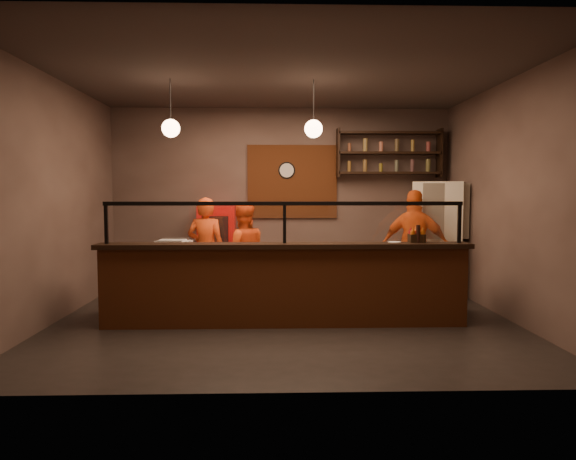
{
  "coord_description": "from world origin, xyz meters",
  "views": [
    {
      "loc": [
        -0.14,
        -6.72,
        1.68
      ],
      "look_at": [
        0.06,
        0.3,
        1.19
      ],
      "focal_mm": 32.0,
      "sensor_mm": 36.0,
      "label": 1
    }
  ],
  "objects_px": {
    "condiment_caddy": "(417,238)",
    "cook_mid": "(242,253)",
    "cook_left": "(206,250)",
    "pepper_mill": "(418,234)",
    "pizza_dough": "(302,250)",
    "red_cooler": "(217,248)",
    "fridge": "(438,239)",
    "wall_clock": "(287,170)",
    "cook_right": "(415,246)"
  },
  "relations": [
    {
      "from": "fridge",
      "to": "condiment_caddy",
      "type": "distance_m",
      "value": 2.16
    },
    {
      "from": "cook_right",
      "to": "condiment_caddy",
      "type": "xyz_separation_m",
      "value": [
        -0.36,
        -1.35,
        0.24
      ]
    },
    {
      "from": "cook_left",
      "to": "cook_mid",
      "type": "height_order",
      "value": "cook_left"
    },
    {
      "from": "wall_clock",
      "to": "pizza_dough",
      "type": "distance_m",
      "value": 2.44
    },
    {
      "from": "fridge",
      "to": "red_cooler",
      "type": "xyz_separation_m",
      "value": [
        -3.71,
        0.45,
        -0.2
      ]
    },
    {
      "from": "cook_right",
      "to": "pizza_dough",
      "type": "height_order",
      "value": "cook_right"
    },
    {
      "from": "pizza_dough",
      "to": "red_cooler",
      "type": "bearing_deg",
      "value": 127.11
    },
    {
      "from": "pepper_mill",
      "to": "cook_mid",
      "type": "bearing_deg",
      "value": 149.48
    },
    {
      "from": "cook_right",
      "to": "fridge",
      "type": "xyz_separation_m",
      "value": [
        0.55,
        0.6,
        0.07
      ]
    },
    {
      "from": "fridge",
      "to": "red_cooler",
      "type": "relative_size",
      "value": 1.27
    },
    {
      "from": "cook_left",
      "to": "condiment_caddy",
      "type": "relative_size",
      "value": 8.4
    },
    {
      "from": "fridge",
      "to": "cook_left",
      "type": "bearing_deg",
      "value": -151.16
    },
    {
      "from": "condiment_caddy",
      "to": "pepper_mill",
      "type": "height_order",
      "value": "pepper_mill"
    },
    {
      "from": "fridge",
      "to": "pizza_dough",
      "type": "height_order",
      "value": "fridge"
    },
    {
      "from": "wall_clock",
      "to": "condiment_caddy",
      "type": "relative_size",
      "value": 1.55
    },
    {
      "from": "fridge",
      "to": "pizza_dough",
      "type": "xyz_separation_m",
      "value": [
        -2.34,
        -1.37,
        -0.03
      ]
    },
    {
      "from": "cook_right",
      "to": "pizza_dough",
      "type": "xyz_separation_m",
      "value": [
        -1.79,
        -0.77,
        0.03
      ]
    },
    {
      "from": "red_cooler",
      "to": "condiment_caddy",
      "type": "distance_m",
      "value": 3.71
    },
    {
      "from": "red_cooler",
      "to": "pizza_dough",
      "type": "bearing_deg",
      "value": -54.12
    },
    {
      "from": "fridge",
      "to": "condiment_caddy",
      "type": "height_order",
      "value": "fridge"
    },
    {
      "from": "cook_left",
      "to": "pepper_mill",
      "type": "bearing_deg",
      "value": 163.67
    },
    {
      "from": "cook_mid",
      "to": "wall_clock",
      "type": "bearing_deg",
      "value": -128.94
    },
    {
      "from": "fridge",
      "to": "condiment_caddy",
      "type": "bearing_deg",
      "value": -94.06
    },
    {
      "from": "cook_right",
      "to": "condiment_caddy",
      "type": "height_order",
      "value": "cook_right"
    },
    {
      "from": "cook_right",
      "to": "red_cooler",
      "type": "relative_size",
      "value": 1.18
    },
    {
      "from": "wall_clock",
      "to": "condiment_caddy",
      "type": "xyz_separation_m",
      "value": [
        1.59,
        -2.71,
        -0.99
      ]
    },
    {
      "from": "cook_right",
      "to": "fridge",
      "type": "bearing_deg",
      "value": -111.99
    },
    {
      "from": "cook_mid",
      "to": "fridge",
      "type": "bearing_deg",
      "value": 179.3
    },
    {
      "from": "cook_right",
      "to": "pepper_mill",
      "type": "xyz_separation_m",
      "value": [
        -0.36,
        -1.41,
        0.3
      ]
    },
    {
      "from": "cook_mid",
      "to": "condiment_caddy",
      "type": "bearing_deg",
      "value": 138.47
    },
    {
      "from": "wall_clock",
      "to": "fridge",
      "type": "distance_m",
      "value": 2.86
    },
    {
      "from": "wall_clock",
      "to": "cook_left",
      "type": "relative_size",
      "value": 0.18
    },
    {
      "from": "red_cooler",
      "to": "pizza_dough",
      "type": "distance_m",
      "value": 2.28
    },
    {
      "from": "cook_right",
      "to": "condiment_caddy",
      "type": "relative_size",
      "value": 8.99
    },
    {
      "from": "fridge",
      "to": "pepper_mill",
      "type": "bearing_deg",
      "value": -93.41
    },
    {
      "from": "red_cooler",
      "to": "pepper_mill",
      "type": "height_order",
      "value": "red_cooler"
    },
    {
      "from": "pizza_dough",
      "to": "condiment_caddy",
      "type": "height_order",
      "value": "condiment_caddy"
    },
    {
      "from": "cook_left",
      "to": "cook_right",
      "type": "relative_size",
      "value": 0.93
    },
    {
      "from": "cook_mid",
      "to": "pepper_mill",
      "type": "height_order",
      "value": "cook_mid"
    },
    {
      "from": "pizza_dough",
      "to": "wall_clock",
      "type": "bearing_deg",
      "value": 94.32
    },
    {
      "from": "cook_right",
      "to": "condiment_caddy",
      "type": "bearing_deg",
      "value": 95.64
    },
    {
      "from": "cook_mid",
      "to": "pepper_mill",
      "type": "xyz_separation_m",
      "value": [
        2.3,
        -1.36,
        0.4
      ]
    },
    {
      "from": "condiment_caddy",
      "to": "pepper_mill",
      "type": "relative_size",
      "value": 0.85
    },
    {
      "from": "pizza_dough",
      "to": "condiment_caddy",
      "type": "bearing_deg",
      "value": -22.05
    },
    {
      "from": "red_cooler",
      "to": "pepper_mill",
      "type": "bearing_deg",
      "value": -42.41
    },
    {
      "from": "cook_mid",
      "to": "pizza_dough",
      "type": "bearing_deg",
      "value": 128.36
    },
    {
      "from": "condiment_caddy",
      "to": "cook_mid",
      "type": "bearing_deg",
      "value": 150.56
    },
    {
      "from": "cook_left",
      "to": "pizza_dough",
      "type": "relative_size",
      "value": 3.49
    },
    {
      "from": "cook_left",
      "to": "fridge",
      "type": "relative_size",
      "value": 0.87
    },
    {
      "from": "cook_mid",
      "to": "cook_right",
      "type": "height_order",
      "value": "cook_right"
    }
  ]
}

